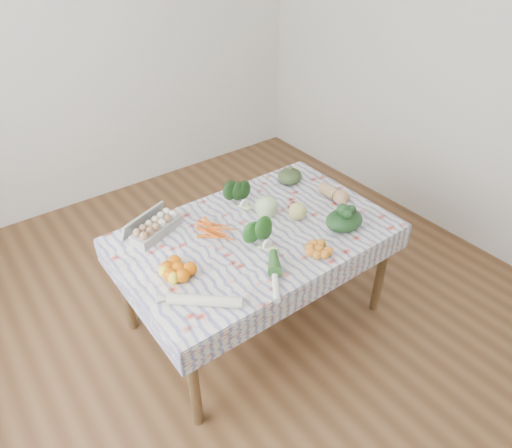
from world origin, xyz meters
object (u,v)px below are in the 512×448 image
kabocha_squash (290,176)px  grapefruit (298,211)px  dining_table (256,242)px  cabbage (267,207)px  butternut_squash (335,193)px  egg_carton (156,228)px

kabocha_squash → grapefruit: 0.45m
dining_table → cabbage: (0.15, 0.09, 0.16)m
kabocha_squash → butternut_squash: kabocha_squash is taller
egg_carton → butternut_squash: (1.15, -0.37, 0.01)m
dining_table → grapefruit: grapefruit is taller
butternut_squash → grapefruit: size_ratio=2.01×
egg_carton → kabocha_squash: size_ratio=1.99×
dining_table → egg_carton: bearing=145.4°
butternut_squash → dining_table: bearing=178.5°
cabbage → butternut_squash: (0.49, -0.12, -0.02)m
dining_table → egg_carton: 0.62m
egg_carton → kabocha_squash: kabocha_squash is taller
dining_table → egg_carton: egg_carton is taller
dining_table → kabocha_squash: 0.65m
egg_carton → cabbage: 0.70m
kabocha_squash → grapefruit: (-0.25, -0.37, 0.00)m
egg_carton → kabocha_squash: 1.05m
kabocha_squash → grapefruit: grapefruit is taller
kabocha_squash → grapefruit: bearing=-124.3°
dining_table → butternut_squash: butternut_squash is taller
cabbage → egg_carton: bearing=158.9°
dining_table → butternut_squash: (0.65, -0.02, 0.14)m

